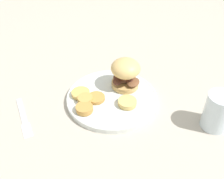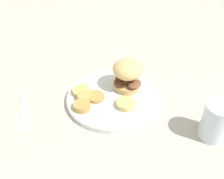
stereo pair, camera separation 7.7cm
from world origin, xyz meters
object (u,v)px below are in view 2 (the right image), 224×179
(fork, at_px, (24,109))
(drinking_glass, at_px, (216,121))
(sandwich, at_px, (127,74))
(dinner_plate, at_px, (112,98))

(fork, xyz_separation_m, drinking_glass, (-0.31, 0.42, 0.05))
(fork, distance_m, drinking_glass, 0.53)
(sandwich, height_order, drinking_glass, sandwich)
(drinking_glass, bearing_deg, fork, -53.50)
(dinner_plate, distance_m, drinking_glass, 0.30)
(dinner_plate, relative_size, drinking_glass, 2.58)
(sandwich, bearing_deg, dinner_plate, 2.62)
(dinner_plate, relative_size, sandwich, 2.75)
(fork, height_order, drinking_glass, drinking_glass)
(fork, bearing_deg, drinking_glass, 126.50)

